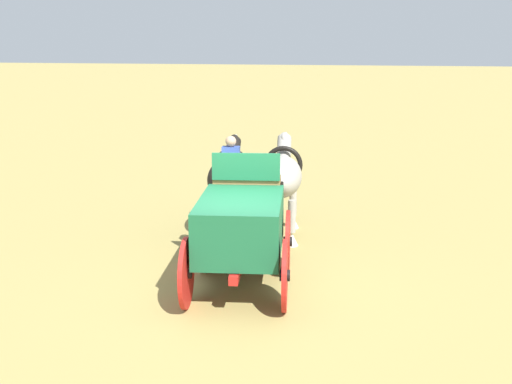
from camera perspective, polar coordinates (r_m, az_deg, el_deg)
The scene contains 4 objects.
ground_plane at distance 12.57m, azimuth -1.33°, elevation -8.35°, with size 220.00×220.00×0.00m, color #9E8C4C.
show_wagon at distance 12.33m, azimuth -1.31°, elevation -2.95°, with size 5.50×2.18×2.70m.
draft_horse_near at distance 15.65m, azimuth -2.47°, elevation 1.11°, with size 2.96×1.16×2.21m.
draft_horse_off at distance 15.54m, azimuth 2.30°, elevation 1.25°, with size 3.10×1.19×2.28m.
Camera 1 is at (-11.41, -2.58, 4.61)m, focal length 45.90 mm.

